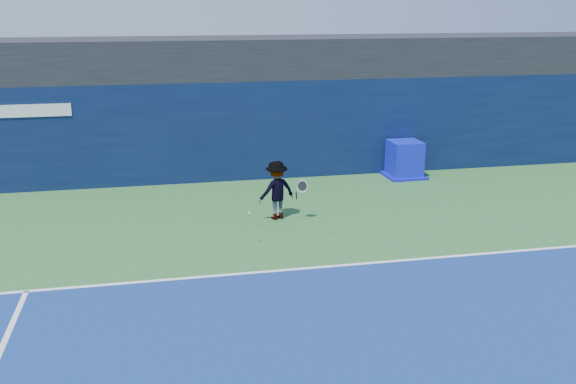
# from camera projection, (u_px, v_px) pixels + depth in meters

# --- Properties ---
(ground) EXTENTS (80.00, 80.00, 0.00)m
(ground) POSITION_uv_depth(u_px,v_px,m) (323.00, 344.00, 10.24)
(ground) COLOR #2E672E
(ground) RESTS_ON ground
(baseline) EXTENTS (24.00, 0.10, 0.01)m
(baseline) POSITION_uv_depth(u_px,v_px,m) (286.00, 270.00, 13.06)
(baseline) COLOR white
(baseline) RESTS_ON ground
(stadium_band) EXTENTS (36.00, 3.00, 1.20)m
(stadium_band) POSITION_uv_depth(u_px,v_px,m) (232.00, 57.00, 20.02)
(stadium_band) COLOR black
(stadium_band) RESTS_ON back_wall_assembly
(back_wall_assembly) EXTENTS (36.00, 1.03, 3.00)m
(back_wall_assembly) POSITION_uv_depth(u_px,v_px,m) (237.00, 129.00, 19.68)
(back_wall_assembly) COLOR #0A1738
(back_wall_assembly) RESTS_ON ground
(equipment_cart) EXTENTS (1.21, 1.21, 1.13)m
(equipment_cart) POSITION_uv_depth(u_px,v_px,m) (404.00, 161.00, 19.96)
(equipment_cart) COLOR #0D14C2
(equipment_cart) RESTS_ON ground
(tennis_player) EXTENTS (1.27, 0.82, 1.49)m
(tennis_player) POSITION_uv_depth(u_px,v_px,m) (277.00, 190.00, 16.00)
(tennis_player) COLOR white
(tennis_player) RESTS_ON ground
(tennis_ball) EXTENTS (0.06, 0.06, 0.06)m
(tennis_ball) POSITION_uv_depth(u_px,v_px,m) (250.00, 213.00, 14.10)
(tennis_ball) COLOR #BEEE1A
(tennis_ball) RESTS_ON ground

